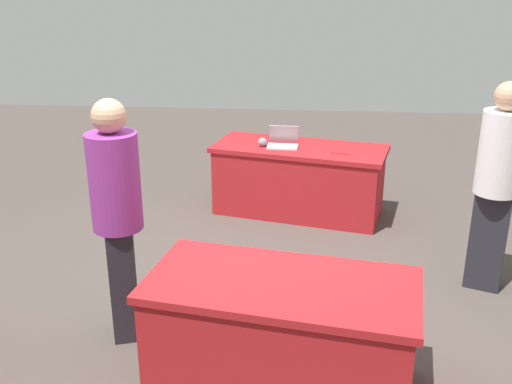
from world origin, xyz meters
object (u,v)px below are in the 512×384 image
Objects in this scene: person_presenter at (497,178)px; laptop_silver at (283,143)px; table_foreground at (299,180)px; yarn_ball at (263,142)px; table_mid_right at (281,335)px; scissors_red at (340,153)px; person_attendee_standing at (117,210)px.

person_presenter is 2.30m from laptop_silver.
person_presenter reaches higher than table_foreground.
laptop_silver is at bearing 2.33° from table_foreground.
yarn_ball is at bearing 5.22° from table_foreground.
yarn_ball is (0.21, 0.03, 0.01)m from laptop_silver.
table_mid_right is 5.26× the size of laptop_silver.
laptop_silver reaches higher than scissors_red.
laptop_silver is (0.14, -2.91, 0.41)m from table_mid_right.
scissors_red is at bearing 153.41° from person_presenter.
person_attendee_standing reaches higher than table_mid_right.
person_presenter is 0.99× the size of person_attendee_standing.
scissors_red reaches higher than table_mid_right.
table_foreground is 2.25m from person_presenter.
person_attendee_standing is 2.74m from scissors_red.
yarn_ball is at bearing 9.94° from laptop_silver.
person_attendee_standing reaches higher than person_presenter.
laptop_silver reaches higher than yarn_ball.
scissors_red is (-0.80, 0.19, -0.04)m from yarn_ball.
table_foreground is 2.77m from person_attendee_standing.
laptop_silver is at bearing 160.70° from person_presenter.
table_foreground is 1.12× the size of person_attendee_standing.
table_mid_right is at bearing -130.23° from person_attendee_standing.
table_foreground is 0.57m from yarn_ball.
person_presenter is (-1.57, 1.50, 0.58)m from table_foreground.
scissors_red is at bearing 166.82° from yarn_ball.
person_attendee_standing reaches higher than laptop_silver.
table_mid_right is at bearing -117.43° from person_presenter.
laptop_silver reaches higher than table_mid_right.
scissors_red reaches higher than table_foreground.
scissors_red is (-0.41, 0.22, 0.37)m from table_foreground.
scissors_red is at bearing -53.01° from person_attendee_standing.
person_presenter is at bearing 141.79° from laptop_silver.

